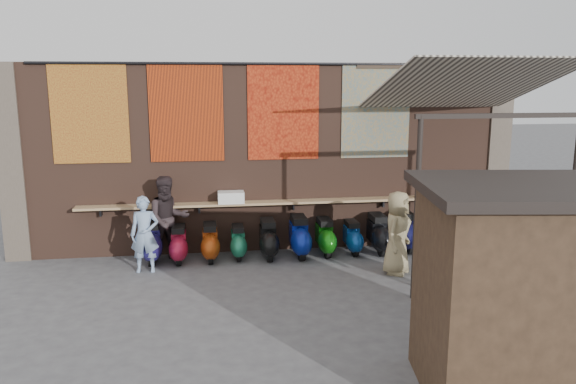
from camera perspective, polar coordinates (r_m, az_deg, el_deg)
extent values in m
plane|color=#474749|center=(10.01, -0.20, -10.08)|extent=(70.00, 70.00, 0.00)
cube|color=brown|center=(12.12, -2.01, 3.46)|extent=(10.00, 0.40, 4.00)
cube|color=#4C4238|center=(12.66, -26.14, 2.65)|extent=(0.50, 0.50, 4.00)
cube|color=#4C4238|center=(13.69, 20.21, 3.68)|extent=(0.50, 0.50, 4.00)
cube|color=#9E7A51|center=(11.91, -1.79, -1.07)|extent=(8.00, 0.32, 0.05)
cube|color=white|center=(11.79, -5.81, -0.54)|extent=(0.54, 0.33, 0.24)
cube|color=maroon|center=(11.95, -19.50, 7.54)|extent=(1.50, 0.02, 2.00)
cube|color=#EB420D|center=(11.73, -10.28, 7.94)|extent=(1.50, 0.02, 2.00)
cube|color=#B53916|center=(11.84, -0.47, 8.15)|extent=(1.50, 0.02, 2.00)
cube|color=#256289|center=(12.27, 8.92, 8.12)|extent=(1.50, 0.02, 2.00)
cylinder|color=black|center=(11.78, -1.95, 12.89)|extent=(9.50, 0.06, 0.06)
imported|color=#829CBD|center=(11.14, -14.36, -4.19)|extent=(0.56, 0.38, 1.49)
imported|color=#2D2325|center=(11.59, -12.08, -2.74)|extent=(1.02, 0.90, 1.78)
imported|color=#161F33|center=(11.12, 21.42, -4.39)|extent=(1.00, 0.78, 1.59)
imported|color=#545358|center=(9.79, 17.94, -5.70)|extent=(1.28, 0.96, 1.76)
imported|color=#9B8B62|center=(10.89, 11.03, -4.08)|extent=(0.88, 0.93, 1.60)
cube|color=black|center=(7.09, 22.97, -9.80)|extent=(2.44, 1.96, 2.41)
cube|color=black|center=(6.75, 23.80, 0.31)|extent=(2.74, 2.25, 0.12)
cube|color=gold|center=(7.69, 20.77, -3.76)|extent=(1.19, 0.21, 0.50)
cube|color=#473321|center=(7.95, 20.33, -9.83)|extent=(1.85, 0.35, 0.06)
cube|color=beige|center=(11.22, 17.39, 10.28)|extent=(3.20, 3.28, 0.97)
cube|color=#33261C|center=(12.67, 14.35, 12.31)|extent=(3.30, 0.08, 0.12)
cube|color=black|center=(9.90, 20.98, 7.26)|extent=(3.00, 0.08, 0.08)
cylinder|color=black|center=(9.51, 12.94, -1.75)|extent=(0.09, 0.09, 3.10)
cylinder|color=black|center=(10.84, 26.89, -1.11)|extent=(0.09, 0.09, 3.10)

